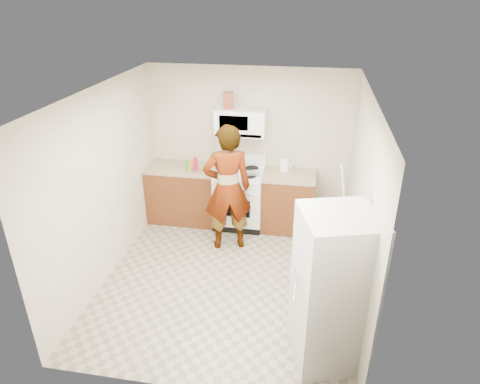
% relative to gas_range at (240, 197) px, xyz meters
% --- Properties ---
extents(floor, '(3.60, 3.60, 0.00)m').
position_rel_gas_range_xyz_m(floor, '(0.10, -1.48, -0.49)').
color(floor, gray).
rests_on(floor, ground).
extents(back_wall, '(3.20, 0.02, 2.50)m').
position_rel_gas_range_xyz_m(back_wall, '(0.10, 0.31, 0.76)').
color(back_wall, beige).
rests_on(back_wall, floor).
extents(right_wall, '(0.02, 3.60, 2.50)m').
position_rel_gas_range_xyz_m(right_wall, '(1.69, -1.48, 0.76)').
color(right_wall, beige).
rests_on(right_wall, floor).
extents(cabinet_left, '(1.12, 0.62, 0.90)m').
position_rel_gas_range_xyz_m(cabinet_left, '(-0.94, 0.01, -0.04)').
color(cabinet_left, '#613017').
rests_on(cabinet_left, floor).
extents(counter_left, '(1.14, 0.64, 0.03)m').
position_rel_gas_range_xyz_m(counter_left, '(-0.94, 0.01, 0.43)').
color(counter_left, tan).
rests_on(counter_left, cabinet_left).
extents(cabinet_right, '(0.80, 0.62, 0.90)m').
position_rel_gas_range_xyz_m(cabinet_right, '(0.78, 0.01, -0.04)').
color(cabinet_right, '#613017').
rests_on(cabinet_right, floor).
extents(counter_right, '(0.82, 0.64, 0.03)m').
position_rel_gas_range_xyz_m(counter_right, '(0.78, 0.01, 0.43)').
color(counter_right, tan).
rests_on(counter_right, cabinet_right).
extents(gas_range, '(0.76, 0.65, 1.13)m').
position_rel_gas_range_xyz_m(gas_range, '(0.00, 0.00, 0.00)').
color(gas_range, white).
rests_on(gas_range, floor).
extents(microwave, '(0.76, 0.38, 0.40)m').
position_rel_gas_range_xyz_m(microwave, '(0.00, 0.13, 1.21)').
color(microwave, white).
rests_on(microwave, back_wall).
extents(person, '(0.80, 0.65, 1.90)m').
position_rel_gas_range_xyz_m(person, '(-0.06, -0.68, 0.46)').
color(person, tan).
rests_on(person, floor).
extents(fridge, '(0.87, 0.87, 1.70)m').
position_rel_gas_range_xyz_m(fridge, '(1.39, -2.59, 0.36)').
color(fridge, beige).
rests_on(fridge, floor).
extents(kettle, '(0.19, 0.19, 0.17)m').
position_rel_gas_range_xyz_m(kettle, '(0.69, 0.15, 0.53)').
color(kettle, white).
rests_on(kettle, counter_right).
extents(jug, '(0.16, 0.16, 0.24)m').
position_rel_gas_range_xyz_m(jug, '(-0.19, 0.11, 1.53)').
color(jug, brown).
rests_on(jug, microwave).
extents(saucepan, '(0.25, 0.25, 0.12)m').
position_rel_gas_range_xyz_m(saucepan, '(-0.15, 0.11, 0.53)').
color(saucepan, silver).
rests_on(saucepan, gas_range).
extents(tray, '(0.29, 0.23, 0.05)m').
position_rel_gas_range_xyz_m(tray, '(0.21, -0.10, 0.47)').
color(tray, silver).
rests_on(tray, gas_range).
extents(bottle_spray, '(0.07, 0.07, 0.23)m').
position_rel_gas_range_xyz_m(bottle_spray, '(-0.68, -0.10, 0.56)').
color(bottle_spray, red).
rests_on(bottle_spray, counter_left).
extents(bottle_hot_sauce, '(0.07, 0.07, 0.16)m').
position_rel_gas_range_xyz_m(bottle_hot_sauce, '(-0.77, -0.12, 0.53)').
color(bottle_hot_sauce, orange).
rests_on(bottle_hot_sauce, counter_left).
extents(bottle_green_cap, '(0.07, 0.07, 0.18)m').
position_rel_gas_range_xyz_m(bottle_green_cap, '(-0.80, -0.12, 0.54)').
color(bottle_green_cap, '#198E23').
rests_on(bottle_green_cap, counter_left).
extents(pot_lid, '(0.25, 0.25, 0.01)m').
position_rel_gas_range_xyz_m(pot_lid, '(-0.68, -0.10, 0.45)').
color(pot_lid, silver).
rests_on(pot_lid, counter_left).
extents(broom, '(0.28, 0.19, 1.45)m').
position_rel_gas_range_xyz_m(broom, '(1.61, -0.66, 0.25)').
color(broom, white).
rests_on(broom, floor).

